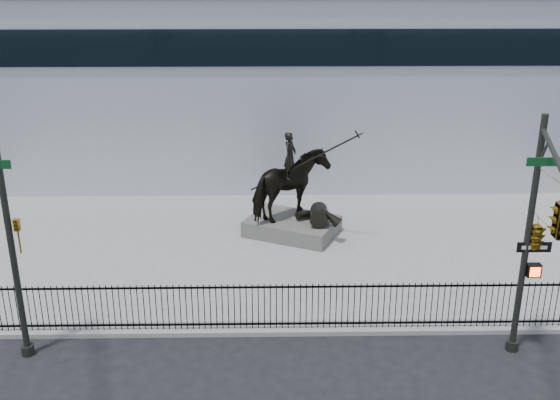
{
  "coord_description": "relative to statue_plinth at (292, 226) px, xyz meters",
  "views": [
    {
      "loc": [
        -0.02,
        -16.0,
        10.78
      ],
      "look_at": [
        0.35,
        6.0,
        2.53
      ],
      "focal_mm": 42.0,
      "sensor_mm": 36.0,
      "label": 1
    }
  ],
  "objects": [
    {
      "name": "equestrian_statue",
      "position": [
        0.06,
        -0.03,
        1.68
      ],
      "size": [
        4.06,
        3.47,
        3.76
      ],
      "rotation": [
        0.0,
        0.0,
        -0.43
      ],
      "color": "black",
      "rests_on": "statue_plinth"
    },
    {
      "name": "ground",
      "position": [
        -0.88,
        -8.43,
        -0.47
      ],
      "size": [
        120.0,
        120.0,
        0.0
      ],
      "primitive_type": "plane",
      "color": "black",
      "rests_on": "ground"
    },
    {
      "name": "picket_fence",
      "position": [
        -0.88,
        -7.18,
        0.43
      ],
      "size": [
        22.1,
        0.1,
        1.5
      ],
      "color": "black",
      "rests_on": "plaza"
    },
    {
      "name": "statue_plinth",
      "position": [
        0.0,
        0.0,
        0.0
      ],
      "size": [
        4.14,
        3.61,
        0.65
      ],
      "primitive_type": "cube",
      "rotation": [
        0.0,
        0.0,
        -0.43
      ],
      "color": "#504D49",
      "rests_on": "plaza"
    },
    {
      "name": "building",
      "position": [
        -0.88,
        11.57,
        4.03
      ],
      "size": [
        44.0,
        14.0,
        9.0
      ],
      "primitive_type": "cube",
      "color": "silver",
      "rests_on": "ground"
    },
    {
      "name": "plaza",
      "position": [
        -0.88,
        -1.43,
        -0.4
      ],
      "size": [
        30.0,
        12.0,
        0.15
      ],
      "primitive_type": "cube",
      "color": "gray",
      "rests_on": "ground"
    },
    {
      "name": "traffic_signal_right",
      "position": [
        5.58,
        -10.43,
        4.38
      ],
      "size": [
        2.17,
        6.86,
        7.0
      ],
      "color": "black",
      "rests_on": "ground"
    },
    {
      "name": "traffic_signal_left",
      "position": [
        -7.63,
        -9.05,
        3.56
      ],
      "size": [
        1.52,
        4.84,
        7.0
      ],
      "color": "black",
      "rests_on": "ground"
    }
  ]
}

